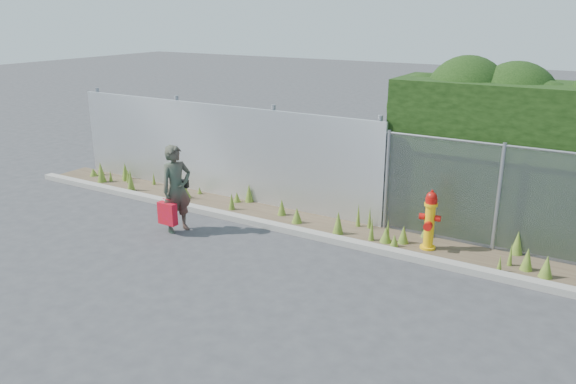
% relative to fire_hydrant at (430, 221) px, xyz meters
% --- Properties ---
extents(ground, '(80.00, 80.00, 0.00)m').
position_rel_fire_hydrant_xyz_m(ground, '(-2.15, -2.40, -0.56)').
color(ground, '#373739').
rests_on(ground, ground).
extents(curb, '(16.00, 0.22, 0.12)m').
position_rel_fire_hydrant_xyz_m(curb, '(-2.15, -0.60, -0.50)').
color(curb, gray).
rests_on(curb, ground).
extents(weed_strip, '(16.00, 1.31, 0.55)m').
position_rel_fire_hydrant_xyz_m(weed_strip, '(-1.91, 0.06, -0.42)').
color(weed_strip, '#4C3C2B').
rests_on(weed_strip, ground).
extents(corrugated_fence, '(8.50, 0.21, 2.30)m').
position_rel_fire_hydrant_xyz_m(corrugated_fence, '(-5.40, 0.61, 0.54)').
color(corrugated_fence, silver).
rests_on(corrugated_fence, ground).
extents(chainlink_fence, '(6.50, 0.07, 2.05)m').
position_rel_fire_hydrant_xyz_m(chainlink_fence, '(2.10, 0.60, 0.47)').
color(chainlink_fence, gray).
rests_on(chainlink_fence, ground).
extents(fire_hydrant, '(0.39, 0.35, 1.16)m').
position_rel_fire_hydrant_xyz_m(fire_hydrant, '(0.00, 0.00, 0.00)').
color(fire_hydrant, yellow).
rests_on(fire_hydrant, ground).
extents(woman, '(0.61, 0.75, 1.77)m').
position_rel_fire_hydrant_xyz_m(woman, '(-4.64, -1.66, 0.32)').
color(woman, '#0F6547').
rests_on(woman, ground).
extents(red_tote_bag, '(0.40, 0.15, 0.53)m').
position_rel_fire_hydrant_xyz_m(red_tote_bag, '(-4.71, -1.90, -0.14)').
color(red_tote_bag, '#C00B33').
extents(black_shoulder_bag, '(0.21, 0.09, 0.16)m').
position_rel_fire_hydrant_xyz_m(black_shoulder_bag, '(-4.65, -1.44, 0.37)').
color(black_shoulder_bag, black).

